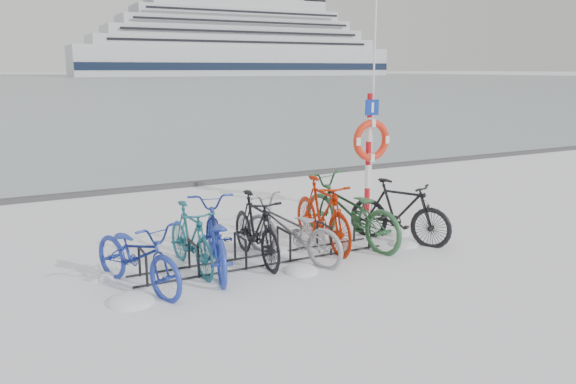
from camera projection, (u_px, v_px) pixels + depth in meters
The scene contains 15 objects.
ground at pixel (263, 261), 8.53m from camera, with size 900.00×900.00×0.00m, color white.
ice_sheet at pixel (13, 80), 143.52m from camera, with size 400.00×298.00×0.02m, color #939FA6.
quay_edge at pixel (163, 187), 13.66m from camera, with size 400.00×0.25×0.10m, color #3F3F42.
bike_rack at pixel (263, 250), 8.49m from camera, with size 4.00×0.48×0.46m.
lifebuoy_station at pixel (371, 141), 11.21m from camera, with size 0.84×0.23×4.34m.
cruise_ferry at pixel (237, 46), 217.00m from camera, with size 124.45×23.50×40.89m.
bike_0 at pixel (137, 252), 7.41m from camera, with size 0.66×1.89×0.99m, color #21359C.
bike_1 at pixel (191, 236), 8.11m from camera, with size 0.47×1.66×1.00m, color #1A5A65.
bike_2 at pixel (215, 235), 8.08m from camera, with size 0.69×1.99×1.05m, color #2239A4.
bike_3 at pixel (256, 226), 8.48m from camera, with size 0.50×1.78×1.07m, color black.
bike_4 at pixel (291, 228), 8.52m from camera, with size 0.66×1.90×1.00m, color gray.
bike_5 at pixel (322, 211), 9.17m from camera, with size 0.54×1.93×1.16m, color #A51D04.
bike_6 at pixel (350, 209), 9.32m from camera, with size 0.78×2.23×1.17m, color #2A5A34.
bike_7 at pixel (399, 210), 9.41m from camera, with size 0.51×1.82×1.09m, color black.
snow_drifts at pixel (284, 260), 8.58m from camera, with size 5.46×1.94×0.21m.
Camera 1 is at (-3.32, -7.40, 2.87)m, focal length 35.00 mm.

